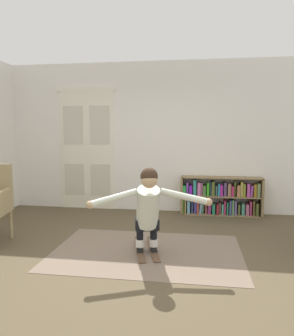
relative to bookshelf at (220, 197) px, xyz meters
The scene contains 7 objects.
ground_plane 2.71m from the bookshelf, 117.21° to the right, with size 7.20×7.20×0.00m, color brown.
back_wall 1.67m from the bookshelf, behind, with size 6.00×0.10×2.90m, color silver.
double_door 2.79m from the bookshelf, behind, with size 1.22×0.05×2.45m.
rug 2.37m from the bookshelf, 117.55° to the right, with size 2.45×1.65×0.01m, color #796757.
bookshelf is the anchor object (origin of this frame).
skis_pair 2.35m from the bookshelf, 118.03° to the right, with size 0.46×0.83×0.07m.
person_skier 2.50m from the bookshelf, 114.98° to the right, with size 1.44×0.76×1.07m.
Camera 1 is at (0.75, -3.73, 1.58)m, focal length 34.60 mm.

